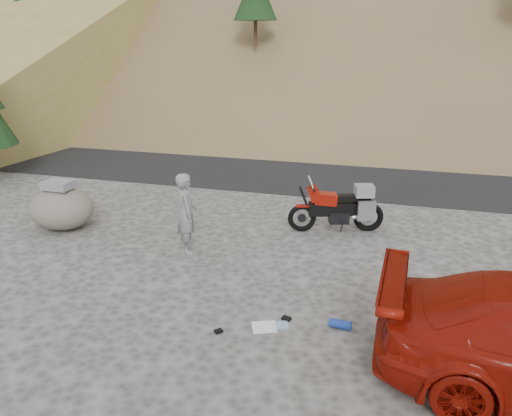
{
  "coord_description": "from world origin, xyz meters",
  "views": [
    {
      "loc": [
        2.27,
        -9.2,
        4.97
      ],
      "look_at": [
        -0.59,
        1.44,
        1.0
      ],
      "focal_mm": 35.0,
      "sensor_mm": 36.0,
      "label": 1
    }
  ],
  "objects": [
    {
      "name": "gear_white_cloth",
      "position": [
        0.44,
        -1.86,
        0.01
      ],
      "size": [
        0.53,
        0.5,
        0.01
      ],
      "primitive_type": "cube",
      "rotation": [
        0.0,
        0.0,
        0.37
      ],
      "color": "white",
      "rests_on": "ground"
    },
    {
      "name": "man",
      "position": [
        -2.08,
        0.8,
        0.0
      ],
      "size": [
        0.72,
        0.83,
        1.91
      ],
      "primitive_type": "imported",
      "rotation": [
        0.0,
        0.0,
        2.02
      ],
      "color": "gray",
      "rests_on": "ground"
    },
    {
      "name": "ground",
      "position": [
        0.0,
        0.0,
        0.0
      ],
      "size": [
        140.0,
        140.0,
        0.0
      ],
      "primitive_type": "plane",
      "color": "#454240",
      "rests_on": "ground"
    },
    {
      "name": "small_rock",
      "position": [
        -6.98,
        2.5,
        0.2
      ],
      "size": [
        0.84,
        0.81,
        0.4
      ],
      "rotation": [
        0.0,
        0.0,
        -0.4
      ],
      "color": "#5E5951",
      "rests_on": "ground"
    },
    {
      "name": "gear_blue_mat",
      "position": [
        1.74,
        -1.53,
        0.08
      ],
      "size": [
        0.4,
        0.19,
        0.16
      ],
      "primitive_type": "cylinder",
      "rotation": [
        0.0,
        1.57,
        -0.09
      ],
      "color": "#1A39A0",
      "rests_on": "ground"
    },
    {
      "name": "boulder",
      "position": [
        -5.82,
        1.29,
        0.56
      ],
      "size": [
        1.97,
        1.78,
        1.27
      ],
      "rotation": [
        0.0,
        0.0,
        -0.23
      ],
      "color": "#5E5951",
      "rests_on": "ground"
    },
    {
      "name": "gear_glove_a",
      "position": [
        0.77,
        -1.51,
        0.02
      ],
      "size": [
        0.18,
        0.15,
        0.05
      ],
      "primitive_type": "cube",
      "rotation": [
        0.0,
        0.0,
        -0.29
      ],
      "color": "black",
      "rests_on": "ground"
    },
    {
      "name": "road",
      "position": [
        0.0,
        9.0,
        0.0
      ],
      "size": [
        120.0,
        7.0,
        0.05
      ],
      "primitive_type": "cube",
      "color": "black",
      "rests_on": "ground"
    },
    {
      "name": "gear_glove_b",
      "position": [
        -0.29,
        -2.21,
        0.02
      ],
      "size": [
        0.17,
        0.17,
        0.05
      ],
      "primitive_type": "cube",
      "rotation": [
        0.0,
        0.0,
        0.8
      ],
      "color": "black",
      "rests_on": "ground"
    },
    {
      "name": "gear_funnel",
      "position": [
        3.88,
        -1.93,
        0.1
      ],
      "size": [
        0.18,
        0.18,
        0.19
      ],
      "primitive_type": "cone",
      "rotation": [
        0.0,
        0.0,
        0.28
      ],
      "color": "#AD250B",
      "rests_on": "ground"
    },
    {
      "name": "gear_blue_cloth",
      "position": [
        0.68,
        -1.73,
        0.01
      ],
      "size": [
        0.39,
        0.34,
        0.01
      ],
      "primitive_type": "cube",
      "rotation": [
        0.0,
        0.0,
        0.34
      ],
      "color": "#82A4C9",
      "rests_on": "ground"
    },
    {
      "name": "gear_bottle",
      "position": [
        2.77,
        -0.87,
        0.12
      ],
      "size": [
        0.1,
        0.1,
        0.24
      ],
      "primitive_type": "cylinder",
      "rotation": [
        0.0,
        0.0,
        0.16
      ],
      "color": "#1A39A0",
      "rests_on": "ground"
    },
    {
      "name": "motorcycle",
      "position": [
        1.24,
        2.99,
        0.63
      ],
      "size": [
        2.43,
        1.13,
        1.48
      ],
      "rotation": [
        0.0,
        0.0,
        0.29
      ],
      "color": "black",
      "rests_on": "ground"
    }
  ]
}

